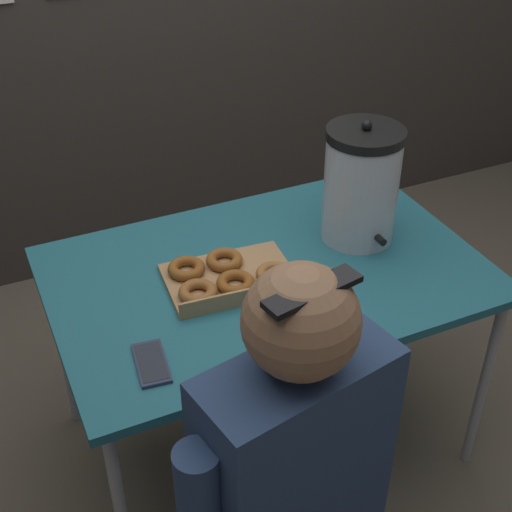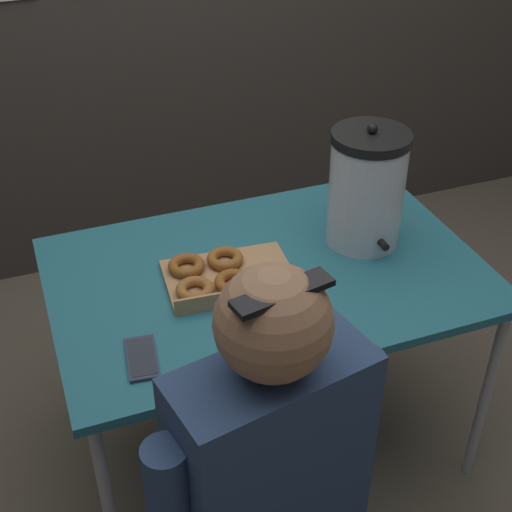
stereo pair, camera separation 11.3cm
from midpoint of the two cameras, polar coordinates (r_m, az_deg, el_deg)
The scene contains 6 objects.
ground_plane at distance 2.52m, azimuth 2.07°, elevation -14.31°, with size 12.00×12.00×0.00m, color brown.
folding_table at distance 2.07m, azimuth 2.45°, elevation -2.25°, with size 1.23×0.81×0.71m.
donut_box at distance 1.98m, azimuth -0.77°, elevation -1.63°, with size 0.37×0.27×0.05m.
coffee_urn at distance 2.11m, azimuth 10.35°, elevation 5.32°, with size 0.23×0.26×0.38m.
cell_phone at distance 1.76m, azimuth -7.30°, elevation -8.14°, with size 0.09×0.16×0.01m.
person_seated at distance 1.62m, azimuth 3.24°, elevation -19.66°, with size 0.53×0.27×1.22m.
Camera 2 is at (-0.61, -1.53, 1.91)m, focal length 50.00 mm.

